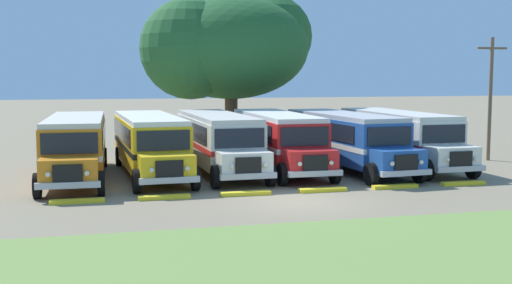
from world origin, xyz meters
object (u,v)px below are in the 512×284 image
object	(u,v)px
parked_bus_slot_1	(150,142)
parked_bus_slot_3	(278,138)
parked_bus_slot_5	(399,136)
parked_bus_slot_0	(76,144)
parked_bus_slot_2	(218,139)
broad_shade_tree	(227,44)
utility_pole	(490,95)
parked_bus_slot_4	(345,138)

from	to	relation	value
parked_bus_slot_1	parked_bus_slot_3	xyz separation A→B (m)	(6.44, 0.23, 0.00)
parked_bus_slot_1	parked_bus_slot_5	bearing A→B (deg)	86.71
parked_bus_slot_0	parked_bus_slot_2	bearing A→B (deg)	95.23
broad_shade_tree	utility_pole	size ratio (longest dim) A/B	1.72
parked_bus_slot_3	utility_pole	size ratio (longest dim) A/B	1.59
parked_bus_slot_3	parked_bus_slot_4	distance (m)	3.43
parked_bus_slot_1	parked_bus_slot_5	xyz separation A→B (m)	(12.99, -0.08, 0.00)
parked_bus_slot_4	broad_shade_tree	distance (m)	12.84
parked_bus_slot_4	parked_bus_slot_5	distance (m)	3.25
parked_bus_slot_2	utility_pole	xyz separation A→B (m)	(15.44, 0.28, 2.08)
parked_bus_slot_4	parked_bus_slot_5	bearing A→B (deg)	94.25
parked_bus_slot_2	utility_pole	distance (m)	15.58
utility_pole	parked_bus_slot_5	bearing A→B (deg)	-174.22
parked_bus_slot_4	broad_shade_tree	xyz separation A→B (m)	(-3.83, 11.11, 5.18)
parked_bus_slot_1	parked_bus_slot_3	distance (m)	6.45
utility_pole	broad_shade_tree	bearing A→B (deg)	142.05
broad_shade_tree	parked_bus_slot_5	bearing A→B (deg)	-56.44
parked_bus_slot_0	parked_bus_slot_4	distance (m)	13.19
parked_bus_slot_1	parked_bus_slot_4	world-z (taller)	same
parked_bus_slot_1	broad_shade_tree	distance (m)	13.16
parked_bus_slot_1	broad_shade_tree	xyz separation A→B (m)	(5.95, 10.53, 5.18)
parked_bus_slot_3	parked_bus_slot_4	bearing A→B (deg)	76.44
parked_bus_slot_4	parked_bus_slot_0	bearing A→B (deg)	-96.10
parked_bus_slot_2	parked_bus_slot_5	xyz separation A→B (m)	(9.62, -0.31, 0.00)
parked_bus_slot_0	parked_bus_slot_2	world-z (taller)	same
parked_bus_slot_3	utility_pole	bearing A→B (deg)	91.31
parked_bus_slot_3	parked_bus_slot_2	bearing A→B (deg)	-89.97
parked_bus_slot_1	parked_bus_slot_3	bearing A→B (deg)	89.10
parked_bus_slot_1	broad_shade_tree	world-z (taller)	broad_shade_tree
broad_shade_tree	utility_pole	distance (m)	16.59
parked_bus_slot_3	parked_bus_slot_5	distance (m)	6.55
parked_bus_slot_4	parked_bus_slot_3	bearing A→B (deg)	-108.11
parked_bus_slot_5	utility_pole	xyz separation A→B (m)	(5.81, 0.59, 2.08)
parked_bus_slot_5	utility_pole	distance (m)	6.20
utility_pole	parked_bus_slot_3	bearing A→B (deg)	-178.70
parked_bus_slot_1	parked_bus_slot_2	bearing A→B (deg)	90.94
parked_bus_slot_3	utility_pole	world-z (taller)	utility_pole
broad_shade_tree	utility_pole	xyz separation A→B (m)	(12.85, -10.02, -3.10)
parked_bus_slot_0	parked_bus_slot_5	size ratio (longest dim) A/B	1.00
broad_shade_tree	utility_pole	bearing A→B (deg)	-37.95
parked_bus_slot_2	utility_pole	bearing A→B (deg)	89.25
utility_pole	parked_bus_slot_2	bearing A→B (deg)	-178.95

